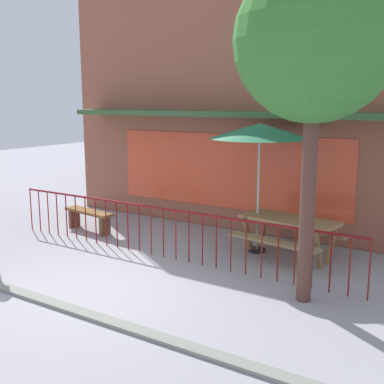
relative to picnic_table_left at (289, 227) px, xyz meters
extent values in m
plane|color=#99979F|center=(-2.02, -3.02, -0.61)|extent=(40.00, 40.00, 0.00)
cube|color=brown|center=(-2.02, 1.49, -0.61)|extent=(8.94, 0.54, 0.01)
cube|color=#95553F|center=(-2.02, 1.49, 2.17)|extent=(8.94, 0.50, 5.56)
cube|color=#E54C2D|center=(-2.02, 1.23, 0.74)|extent=(5.81, 0.02, 1.70)
cube|color=#345830|center=(-2.02, 0.81, 2.05)|extent=(7.60, 0.87, 0.12)
cube|color=maroon|center=(-2.02, -1.24, 0.34)|extent=(7.51, 0.04, 0.04)
cylinder|color=maroon|center=(-5.77, -1.24, -0.14)|extent=(0.02, 0.02, 0.95)
cylinder|color=maroon|center=(-5.48, -1.24, -0.14)|extent=(0.02, 0.02, 0.95)
cylinder|color=maroon|center=(-5.20, -1.24, -0.14)|extent=(0.02, 0.02, 0.95)
cylinder|color=maroon|center=(-4.91, -1.24, -0.14)|extent=(0.02, 0.02, 0.95)
cylinder|color=maroon|center=(-4.62, -1.24, -0.14)|extent=(0.02, 0.02, 0.95)
cylinder|color=maroon|center=(-4.33, -1.24, -0.14)|extent=(0.02, 0.02, 0.95)
cylinder|color=maroon|center=(-4.04, -1.24, -0.14)|extent=(0.02, 0.02, 0.95)
cylinder|color=maroon|center=(-3.75, -1.24, -0.14)|extent=(0.02, 0.02, 0.95)
cylinder|color=maroon|center=(-3.46, -1.24, -0.14)|extent=(0.02, 0.02, 0.95)
cylinder|color=#680C0C|center=(-3.17, -1.24, -0.14)|extent=(0.02, 0.02, 0.95)
cylinder|color=maroon|center=(-2.88, -1.24, -0.14)|extent=(0.02, 0.02, 0.95)
cylinder|color=maroon|center=(-2.60, -1.24, -0.14)|extent=(0.02, 0.02, 0.95)
cylinder|color=maroon|center=(-2.31, -1.24, -0.14)|extent=(0.02, 0.02, 0.95)
cylinder|color=maroon|center=(-2.02, -1.24, -0.14)|extent=(0.02, 0.02, 0.95)
cylinder|color=maroon|center=(-1.73, -1.24, -0.14)|extent=(0.02, 0.02, 0.95)
cylinder|color=maroon|center=(-1.44, -1.24, -0.14)|extent=(0.02, 0.02, 0.95)
cylinder|color=maroon|center=(-1.15, -1.24, -0.14)|extent=(0.02, 0.02, 0.95)
cylinder|color=#68100A|center=(-0.86, -1.24, -0.14)|extent=(0.02, 0.02, 0.95)
cylinder|color=maroon|center=(-0.57, -1.24, -0.14)|extent=(0.02, 0.02, 0.95)
cylinder|color=maroon|center=(-0.28, -1.24, -0.14)|extent=(0.02, 0.02, 0.95)
cylinder|color=maroon|center=(0.01, -1.24, -0.14)|extent=(0.02, 0.02, 0.95)
cylinder|color=maroon|center=(0.29, -1.24, -0.14)|extent=(0.02, 0.02, 0.95)
cylinder|color=maroon|center=(0.58, -1.24, -0.14)|extent=(0.02, 0.02, 0.95)
cylinder|color=maroon|center=(0.87, -1.24, -0.14)|extent=(0.02, 0.02, 0.95)
cylinder|color=maroon|center=(1.16, -1.24, -0.14)|extent=(0.02, 0.02, 0.95)
cylinder|color=maroon|center=(1.45, -1.24, -0.14)|extent=(0.02, 0.02, 0.95)
cylinder|color=maroon|center=(1.74, -1.24, -0.14)|extent=(0.02, 0.02, 0.95)
cube|color=#9A7446|center=(0.00, 0.00, 0.13)|extent=(1.89, 1.01, 0.07)
cube|color=#94764F|center=(-0.08, -0.54, -0.17)|extent=(1.82, 0.52, 0.05)
cube|color=#9E764B|center=(0.08, 0.54, -0.17)|extent=(1.82, 0.52, 0.05)
cube|color=brown|center=(-0.77, -0.17, -0.24)|extent=(0.12, 0.36, 0.78)
cube|color=#90613E|center=(-0.69, 0.38, -0.24)|extent=(0.12, 0.36, 0.78)
cube|color=olive|center=(0.69, -0.38, -0.24)|extent=(0.12, 0.36, 0.78)
cube|color=olive|center=(0.77, 0.17, -0.24)|extent=(0.12, 0.36, 0.78)
cylinder|color=black|center=(-0.67, 0.05, -0.59)|extent=(0.36, 0.36, 0.05)
cylinder|color=#B8BAB4|center=(-0.67, 0.05, 0.62)|extent=(0.04, 0.04, 2.47)
cone|color=#23754C|center=(-0.67, 0.05, 1.77)|extent=(1.94, 1.94, 0.29)
cube|color=brown|center=(-4.55, -0.63, -0.16)|extent=(1.43, 0.51, 0.06)
cube|color=brown|center=(-5.11, -0.55, -0.39)|extent=(0.08, 0.29, 0.45)
cube|color=brown|center=(-4.00, -0.71, -0.39)|extent=(0.08, 0.29, 0.45)
cylinder|color=brown|center=(0.92, -1.74, 0.95)|extent=(0.22, 0.22, 3.12)
sphere|color=#387C31|center=(0.92, -1.74, 3.13)|extent=(2.24, 2.24, 2.24)
cube|color=gray|center=(-2.02, -3.88, -0.61)|extent=(12.52, 0.20, 0.11)
camera|label=1|loc=(3.13, -8.32, 2.33)|focal=44.78mm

